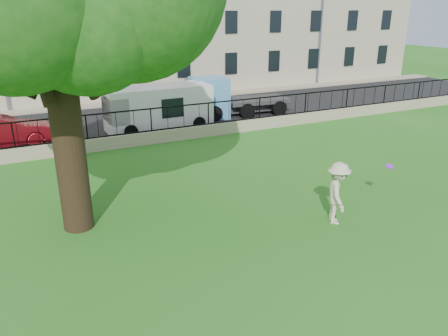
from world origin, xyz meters
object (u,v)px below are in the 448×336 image
frisbee (389,166)px  blue_truck (238,96)px  white_van (159,108)px  man (337,193)px  red_sedan (2,132)px

frisbee → blue_truck: blue_truck is taller
white_van → man: bearing=-85.2°
blue_truck → white_van: bearing=-163.4°
man → blue_truck: bearing=11.9°
man → red_sedan: (-8.96, 12.91, -0.21)m
blue_truck → frisbee: bearing=-91.6°
man → red_sedan: man is taller
red_sedan → white_van: white_van is taller
white_van → blue_truck: size_ratio=0.98×
white_van → blue_truck: (5.34, 1.00, 0.03)m
red_sedan → blue_truck: (12.98, 1.00, 0.43)m
man → red_sedan: 15.72m
man → blue_truck: 14.48m
frisbee → white_van: (-3.50, 12.77, -0.27)m
frisbee → red_sedan: 16.96m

